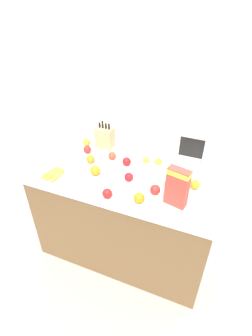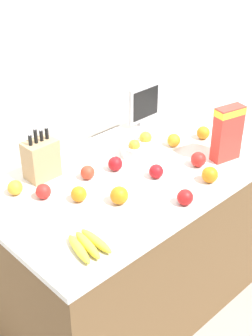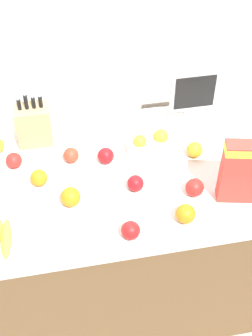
{
  "view_description": "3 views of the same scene",
  "coord_description": "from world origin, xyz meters",
  "px_view_note": "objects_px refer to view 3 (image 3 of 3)",
  "views": [
    {
      "loc": [
        0.66,
        -1.65,
        2.22
      ],
      "look_at": [
        -0.01,
        -0.02,
        0.97
      ],
      "focal_mm": 28.0,
      "sensor_mm": 36.0,
      "label": 1
    },
    {
      "loc": [
        -1.44,
        -1.44,
        2.19
      ],
      "look_at": [
        -0.06,
        -0.01,
        0.98
      ],
      "focal_mm": 50.0,
      "sensor_mm": 36.0,
      "label": 2
    },
    {
      "loc": [
        -0.25,
        -1.47,
        2.41
      ],
      "look_at": [
        0.02,
        -0.05,
        1.0
      ],
      "focal_mm": 50.0,
      "sensor_mm": 36.0,
      "label": 3
    }
  ],
  "objects_px": {
    "knife_block": "(34,125)",
    "apple_front": "(106,156)",
    "small_monitor": "(194,92)",
    "orange_front_center": "(186,214)",
    "apple_middle": "(71,155)",
    "orange_front_left": "(39,177)",
    "fruit_bowl": "(150,144)",
    "cereal_box": "(240,170)",
    "apple_by_knife_block": "(136,183)",
    "apple_near_bananas": "(131,230)",
    "orange_near_bowl": "(71,197)",
    "orange_back_center": "(238,153)",
    "apple_rightmost": "(195,188)",
    "orange_front_right": "(195,150)",
    "apple_rear": "(14,161)"
  },
  "relations": [
    {
      "from": "orange_back_center",
      "to": "apple_by_knife_block",
      "type": "bearing_deg",
      "value": -168.82
    },
    {
      "from": "apple_rightmost",
      "to": "fruit_bowl",
      "type": "bearing_deg",
      "value": 111.72
    },
    {
      "from": "orange_near_bowl",
      "to": "orange_front_right",
      "type": "xyz_separation_m",
      "value": [
        0.6,
        0.19,
        -0.01
      ]
    },
    {
      "from": "orange_front_center",
      "to": "fruit_bowl",
      "type": "bearing_deg",
      "value": 95.7
    },
    {
      "from": "apple_middle",
      "to": "apple_front",
      "type": "distance_m",
      "value": 0.16
    },
    {
      "from": "apple_rightmost",
      "to": "orange_near_bowl",
      "type": "relative_size",
      "value": 0.93
    },
    {
      "from": "knife_block",
      "to": "apple_near_bananas",
      "type": "bearing_deg",
      "value": -62.76
    },
    {
      "from": "orange_front_right",
      "to": "apple_rightmost",
      "type": "bearing_deg",
      "value": -107.18
    },
    {
      "from": "apple_near_bananas",
      "to": "orange_near_bowl",
      "type": "bearing_deg",
      "value": 134.51
    },
    {
      "from": "cereal_box",
      "to": "orange_back_center",
      "type": "distance_m",
      "value": 0.28
    },
    {
      "from": "orange_back_center",
      "to": "orange_near_bowl",
      "type": "bearing_deg",
      "value": -170.52
    },
    {
      "from": "apple_rightmost",
      "to": "orange_front_left",
      "type": "xyz_separation_m",
      "value": [
        -0.65,
        0.19,
        -0.0
      ]
    },
    {
      "from": "orange_front_left",
      "to": "orange_near_bowl",
      "type": "xyz_separation_m",
      "value": [
        0.12,
        -0.15,
        0.01
      ]
    },
    {
      "from": "orange_front_center",
      "to": "cereal_box",
      "type": "bearing_deg",
      "value": 19.23
    },
    {
      "from": "fruit_bowl",
      "to": "knife_block",
      "type": "bearing_deg",
      "value": 162.08
    },
    {
      "from": "apple_front",
      "to": "orange_back_center",
      "type": "height_order",
      "value": "same"
    },
    {
      "from": "apple_front",
      "to": "orange_near_bowl",
      "type": "xyz_separation_m",
      "value": [
        -0.19,
        -0.23,
        0.0
      ]
    },
    {
      "from": "orange_back_center",
      "to": "orange_front_right",
      "type": "bearing_deg",
      "value": 163.2
    },
    {
      "from": "apple_front",
      "to": "orange_back_center",
      "type": "xyz_separation_m",
      "value": [
        0.6,
        -0.1,
        0.0
      ]
    },
    {
      "from": "fruit_bowl",
      "to": "orange_near_bowl",
      "type": "xyz_separation_m",
      "value": [
        -0.4,
        -0.27,
        0.0
      ]
    },
    {
      "from": "small_monitor",
      "to": "cereal_box",
      "type": "distance_m",
      "value": 0.6
    },
    {
      "from": "apple_rear",
      "to": "orange_near_bowl",
      "type": "bearing_deg",
      "value": -50.36
    },
    {
      "from": "knife_block",
      "to": "apple_by_knife_block",
      "type": "height_order",
      "value": "knife_block"
    },
    {
      "from": "apple_rightmost",
      "to": "orange_back_center",
      "type": "distance_m",
      "value": 0.32
    },
    {
      "from": "small_monitor",
      "to": "apple_middle",
      "type": "relative_size",
      "value": 3.5
    },
    {
      "from": "knife_block",
      "to": "orange_front_left",
      "type": "distance_m",
      "value": 0.3
    },
    {
      "from": "apple_rightmost",
      "to": "orange_back_center",
      "type": "xyz_separation_m",
      "value": [
        0.26,
        0.17,
        -0.0
      ]
    },
    {
      "from": "apple_rightmost",
      "to": "orange_front_left",
      "type": "height_order",
      "value": "apple_rightmost"
    },
    {
      "from": "apple_middle",
      "to": "orange_front_left",
      "type": "xyz_separation_m",
      "value": [
        -0.15,
        -0.12,
        0.0
      ]
    },
    {
      "from": "orange_front_left",
      "to": "small_monitor",
      "type": "bearing_deg",
      "value": 23.95
    },
    {
      "from": "small_monitor",
      "to": "orange_front_center",
      "type": "xyz_separation_m",
      "value": [
        -0.23,
        -0.68,
        -0.09
      ]
    },
    {
      "from": "cereal_box",
      "to": "orange_front_left",
      "type": "distance_m",
      "value": 0.86
    },
    {
      "from": "cereal_box",
      "to": "apple_rightmost",
      "type": "height_order",
      "value": "cereal_box"
    },
    {
      "from": "apple_middle",
      "to": "apple_rear",
      "type": "xyz_separation_m",
      "value": [
        -0.26,
        0.01,
        0.0
      ]
    },
    {
      "from": "apple_by_knife_block",
      "to": "orange_front_right",
      "type": "distance_m",
      "value": 0.35
    },
    {
      "from": "cereal_box",
      "to": "apple_front",
      "type": "height_order",
      "value": "cereal_box"
    },
    {
      "from": "apple_near_bananas",
      "to": "apple_by_knife_block",
      "type": "bearing_deg",
      "value": 74.01
    },
    {
      "from": "fruit_bowl",
      "to": "apple_by_knife_block",
      "type": "height_order",
      "value": "fruit_bowl"
    },
    {
      "from": "apple_by_knife_block",
      "to": "orange_front_left",
      "type": "relative_size",
      "value": 0.97
    },
    {
      "from": "apple_middle",
      "to": "orange_front_left",
      "type": "height_order",
      "value": "orange_front_left"
    },
    {
      "from": "small_monitor",
      "to": "orange_near_bowl",
      "type": "bearing_deg",
      "value": -143.46
    },
    {
      "from": "orange_near_bowl",
      "to": "knife_block",
      "type": "bearing_deg",
      "value": 105.77
    },
    {
      "from": "apple_by_knife_block",
      "to": "apple_near_bananas",
      "type": "distance_m",
      "value": 0.26
    },
    {
      "from": "cereal_box",
      "to": "apple_by_knife_block",
      "type": "relative_size",
      "value": 4.14
    },
    {
      "from": "apple_near_bananas",
      "to": "apple_rightmost",
      "type": "distance_m",
      "value": 0.36
    },
    {
      "from": "knife_block",
      "to": "apple_front",
      "type": "height_order",
      "value": "knife_block"
    },
    {
      "from": "apple_rightmost",
      "to": "small_monitor",
      "type": "bearing_deg",
      "value": 74.27
    },
    {
      "from": "apple_by_knife_block",
      "to": "apple_near_bananas",
      "type": "height_order",
      "value": "apple_near_bananas"
    },
    {
      "from": "apple_by_knife_block",
      "to": "orange_back_center",
      "type": "distance_m",
      "value": 0.52
    },
    {
      "from": "apple_near_bananas",
      "to": "orange_near_bowl",
      "type": "distance_m",
      "value": 0.3
    }
  ]
}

